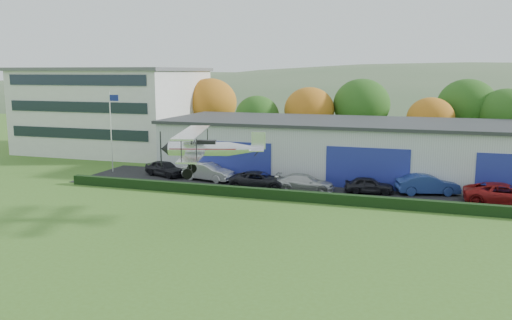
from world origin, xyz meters
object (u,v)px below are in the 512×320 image
(biplane, at_px, (208,147))
(car_5, at_px, (427,184))
(car_1, at_px, (208,172))
(car_4, at_px, (369,185))
(car_3, at_px, (305,183))
(car_6, at_px, (505,194))
(hangar, at_px, (374,149))
(car_2, at_px, (260,180))
(car_0, at_px, (165,168))
(office_block, at_px, (115,109))
(flagpole, at_px, (112,125))

(biplane, bearing_deg, car_5, 23.36)
(car_1, distance_m, car_4, 14.62)
(car_3, bearing_deg, car_6, -94.48)
(hangar, xyz_separation_m, car_2, (-8.70, -8.65, -1.89))
(car_0, bearing_deg, car_3, -77.65)
(car_4, xyz_separation_m, biplane, (-9.68, -10.69, 4.16))
(car_4, distance_m, car_6, 10.09)
(car_1, bearing_deg, biplane, -145.46)
(car_0, height_order, car_1, car_1)
(car_0, relative_size, car_2, 0.85)
(car_3, bearing_deg, car_0, 76.19)
(car_1, xyz_separation_m, car_2, (5.55, -1.77, -0.09))
(car_5, xyz_separation_m, car_6, (5.50, -1.83, -0.01))
(hangar, height_order, car_1, hangar)
(hangar, height_order, biplane, biplane)
(hangar, xyz_separation_m, car_1, (-14.25, -6.88, -1.80))
(car_3, distance_m, car_5, 9.93)
(car_6, bearing_deg, car_2, 91.13)
(car_5, relative_size, car_6, 0.85)
(car_3, height_order, biplane, biplane)
(hangar, relative_size, office_block, 1.97)
(hangar, xyz_separation_m, car_0, (-18.98, -6.31, -1.86))
(car_6, bearing_deg, car_5, 71.59)
(car_1, distance_m, car_2, 5.83)
(car_3, xyz_separation_m, car_5, (9.72, 2.01, 0.11))
(flagpole, xyz_separation_m, car_5, (29.80, -0.48, -3.91))
(hangar, distance_m, car_5, 8.31)
(car_4, bearing_deg, biplane, 129.59)
(flagpole, xyz_separation_m, car_0, (5.90, -0.33, -3.99))
(car_0, relative_size, car_4, 1.10)
(car_3, distance_m, car_6, 15.22)
(flagpole, height_order, biplane, flagpole)
(biplane, bearing_deg, car_0, 112.77)
(car_2, bearing_deg, car_4, -88.25)
(biplane, bearing_deg, office_block, 116.93)
(hangar, height_order, flagpole, flagpole)
(car_2, xyz_separation_m, car_5, (13.62, 2.20, 0.10))
(car_2, relative_size, car_4, 1.30)
(car_6, relative_size, biplane, 0.71)
(office_block, distance_m, flagpole, 15.33)
(car_3, height_order, car_4, car_3)
(car_2, xyz_separation_m, biplane, (-0.63, -9.58, 4.12))
(biplane, bearing_deg, car_2, 70.03)
(office_block, height_order, car_6, office_block)
(car_3, xyz_separation_m, car_4, (5.15, 0.92, -0.04))
(car_1, height_order, car_5, car_5)
(car_2, distance_m, car_3, 3.90)
(car_4, bearing_deg, car_2, 88.72)
(hangar, distance_m, car_1, 15.93)
(car_4, distance_m, car_5, 4.70)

